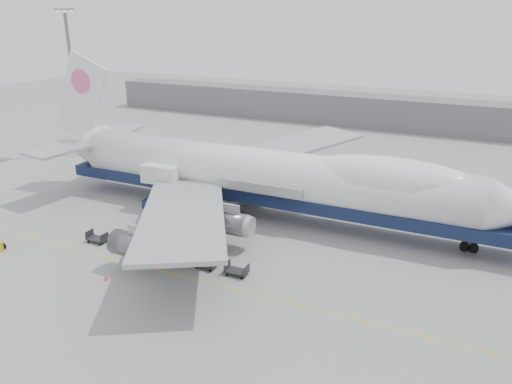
% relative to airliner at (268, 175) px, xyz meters
% --- Properties ---
extents(ground, '(260.00, 260.00, 0.00)m').
position_rel_airliner_xyz_m(ground, '(-0.64, -12.00, -5.62)').
color(ground, gray).
rests_on(ground, ground).
extents(apron_line, '(60.00, 0.15, 0.01)m').
position_rel_airliner_xyz_m(apron_line, '(-0.64, -18.00, -5.62)').
color(apron_line, gold).
rests_on(apron_line, ground).
extents(hangar, '(110.00, 8.00, 7.00)m').
position_rel_airliner_xyz_m(hangar, '(-10.64, 58.00, -2.12)').
color(hangar, slate).
rests_on(hangar, ground).
extents(floodlight_mast, '(2.40, 2.40, 25.43)m').
position_rel_airliner_xyz_m(floodlight_mast, '(-42.64, 12.00, 8.64)').
color(floodlight_mast, slate).
rests_on(floodlight_mast, ground).
extents(airliner, '(67.00, 55.30, 19.98)m').
position_rel_airliner_xyz_m(airliner, '(0.00, 0.00, 0.00)').
color(airliner, white).
rests_on(airliner, ground).
extents(catering_truck, '(5.57, 4.00, 6.20)m').
position_rel_airliner_xyz_m(catering_truck, '(-13.80, -3.48, -2.17)').
color(catering_truck, navy).
rests_on(catering_truck, ground).
extents(traffic_cone, '(0.40, 0.40, 0.59)m').
position_rel_airliner_xyz_m(traffic_cone, '(-8.19, -21.85, -5.34)').
color(traffic_cone, '#E25B0B').
rests_on(traffic_cone, ground).
extents(dolly_0, '(2.30, 1.35, 1.30)m').
position_rel_airliner_xyz_m(dolly_0, '(-14.85, -15.49, -5.09)').
color(dolly_0, '#2D2D30').
rests_on(dolly_0, ground).
extents(dolly_1, '(2.30, 1.35, 1.30)m').
position_rel_airliner_xyz_m(dolly_1, '(-11.23, -15.49, -5.09)').
color(dolly_1, '#2D2D30').
rests_on(dolly_1, ground).
extents(dolly_2, '(2.30, 1.35, 1.30)m').
position_rel_airliner_xyz_m(dolly_2, '(-7.61, -15.49, -5.09)').
color(dolly_2, '#2D2D30').
rests_on(dolly_2, ground).
extents(dolly_3, '(2.30, 1.35, 1.30)m').
position_rel_airliner_xyz_m(dolly_3, '(-3.99, -15.49, -5.09)').
color(dolly_3, '#2D2D30').
rests_on(dolly_3, ground).
extents(dolly_4, '(2.30, 1.35, 1.30)m').
position_rel_airliner_xyz_m(dolly_4, '(-0.37, -15.49, -5.09)').
color(dolly_4, '#2D2D30').
rests_on(dolly_4, ground).
extents(dolly_5, '(2.30, 1.35, 1.30)m').
position_rel_airliner_xyz_m(dolly_5, '(3.24, -15.49, -5.09)').
color(dolly_5, '#2D2D30').
rests_on(dolly_5, ground).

